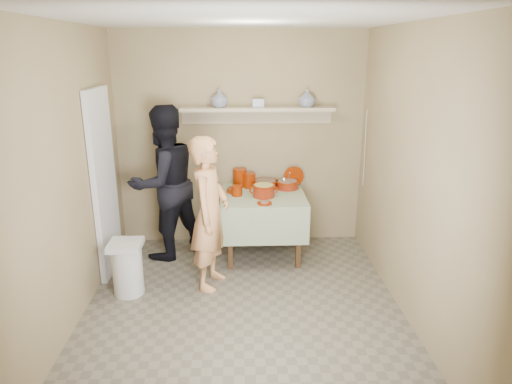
{
  "coord_description": "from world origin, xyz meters",
  "views": [
    {
      "loc": [
        -0.03,
        -3.76,
        2.37
      ],
      "look_at": [
        0.15,
        0.75,
        0.95
      ],
      "focal_mm": 32.0,
      "sensor_mm": 36.0,
      "label": 1
    }
  ],
  "objects_px": {
    "serving_table": "(263,203)",
    "cazuela_rice": "(264,190)",
    "person_helper": "(164,183)",
    "person_cook": "(210,214)",
    "trash_bin": "(127,268)"
  },
  "relations": [
    {
      "from": "serving_table",
      "to": "cazuela_rice",
      "type": "bearing_deg",
      "value": -87.63
    },
    {
      "from": "serving_table",
      "to": "person_cook",
      "type": "bearing_deg",
      "value": -128.3
    },
    {
      "from": "person_cook",
      "to": "person_helper",
      "type": "xyz_separation_m",
      "value": [
        -0.56,
        0.75,
        0.11
      ]
    },
    {
      "from": "trash_bin",
      "to": "serving_table",
      "type": "bearing_deg",
      "value": 32.2
    },
    {
      "from": "serving_table",
      "to": "cazuela_rice",
      "type": "height_order",
      "value": "cazuela_rice"
    },
    {
      "from": "person_helper",
      "to": "trash_bin",
      "type": "distance_m",
      "value": 1.13
    },
    {
      "from": "person_helper",
      "to": "serving_table",
      "type": "bearing_deg",
      "value": 138.29
    },
    {
      "from": "trash_bin",
      "to": "person_cook",
      "type": "bearing_deg",
      "value": 10.71
    },
    {
      "from": "serving_table",
      "to": "trash_bin",
      "type": "distance_m",
      "value": 1.69
    },
    {
      "from": "person_helper",
      "to": "person_cook",
      "type": "bearing_deg",
      "value": 86.42
    },
    {
      "from": "person_cook",
      "to": "serving_table",
      "type": "height_order",
      "value": "person_cook"
    },
    {
      "from": "person_cook",
      "to": "person_helper",
      "type": "relative_size",
      "value": 0.88
    },
    {
      "from": "person_helper",
      "to": "trash_bin",
      "type": "bearing_deg",
      "value": 33.36
    },
    {
      "from": "person_cook",
      "to": "trash_bin",
      "type": "relative_size",
      "value": 2.81
    },
    {
      "from": "trash_bin",
      "to": "person_helper",
      "type": "bearing_deg",
      "value": 73.73
    }
  ]
}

